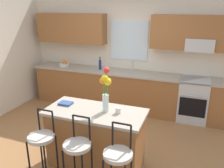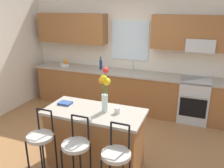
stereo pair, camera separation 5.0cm
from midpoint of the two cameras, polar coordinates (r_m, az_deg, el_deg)
The scene contains 14 objects.
ground_plane at distance 4.33m, azimuth -4.39°, elevation -14.70°, with size 14.00×14.00×0.00m, color olive.
back_wall_assembly at distance 5.54m, azimuth 4.18°, elevation 9.58°, with size 5.60×0.50×2.70m.
counter_run at distance 5.55m, azimuth 2.81°, elevation -1.55°, with size 4.56×0.64×0.92m.
sink_faucet at distance 5.47m, azimuth 4.82°, elevation 4.63°, with size 0.02×0.13×0.23m.
oven_range at distance 5.31m, azimuth 18.94°, elevation -3.63°, with size 0.60×0.64×0.92m.
kitchen_island at distance 3.65m, azimuth -4.40°, elevation -13.03°, with size 1.47×0.70×0.92m.
bar_stool_near at distance 3.41m, azimuth -17.20°, elevation -13.00°, with size 0.36×0.36×1.04m.
bar_stool_middle at distance 3.14m, azimuth -8.88°, elevation -15.30°, with size 0.36×0.36×1.04m.
bar_stool_far at distance 2.95m, azimuth 0.97°, elevation -17.56°, with size 0.36×0.36×1.04m.
flower_vase at distance 3.28m, azimuth -2.02°, elevation -0.94°, with size 0.17×0.16×0.65m.
mug_ceramic at distance 3.33m, azimuth 1.05°, elevation -6.44°, with size 0.08×0.08×0.09m, color silver.
cookbook at distance 3.71m, azimuth -11.64°, elevation -4.65°, with size 0.20×0.15×0.03m, color navy.
fruit_bowl_oranges at distance 6.06m, azimuth -11.81°, elevation 4.81°, with size 0.24×0.24×0.16m.
bottle_olive_oil at distance 5.59m, azimuth -3.19°, elevation 4.77°, with size 0.06×0.06×0.30m.
Camera 1 is at (1.53, -3.28, 2.38)m, focal length 37.43 mm.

